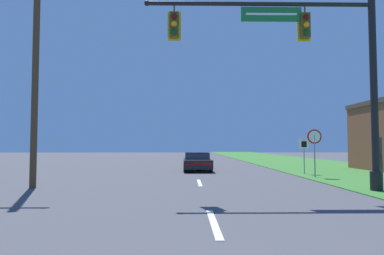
% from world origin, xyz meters
% --- Properties ---
extents(grass_verge_right, '(10.00, 110.00, 0.04)m').
position_xyz_m(grass_verge_right, '(10.50, 30.00, 0.02)').
color(grass_verge_right, '#38752D').
rests_on(grass_verge_right, ground).
extents(road_center_line, '(0.16, 34.80, 0.01)m').
position_xyz_m(road_center_line, '(0.00, 22.00, 0.01)').
color(road_center_line, silver).
rests_on(road_center_line, ground).
extents(signal_mast, '(8.80, 0.47, 7.85)m').
position_xyz_m(signal_mast, '(4.31, 10.98, 4.77)').
color(signal_mast, black).
rests_on(signal_mast, grass_verge_right).
extents(car_ahead, '(1.85, 4.47, 1.19)m').
position_xyz_m(car_ahead, '(0.13, 21.55, 0.60)').
color(car_ahead, black).
rests_on(car_ahead, ground).
extents(stop_sign, '(0.76, 0.07, 2.50)m').
position_xyz_m(stop_sign, '(6.15, 16.32, 1.86)').
color(stop_sign, gray).
rests_on(stop_sign, grass_verge_right).
extents(route_sign_post, '(0.55, 0.06, 2.03)m').
position_xyz_m(route_sign_post, '(6.29, 18.34, 1.53)').
color(route_sign_post, gray).
rests_on(route_sign_post, grass_verge_right).
extents(utility_pole_near, '(1.80, 0.26, 8.83)m').
position_xyz_m(utility_pole_near, '(-6.74, 12.30, 4.57)').
color(utility_pole_near, '#4C3823').
rests_on(utility_pole_near, ground).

